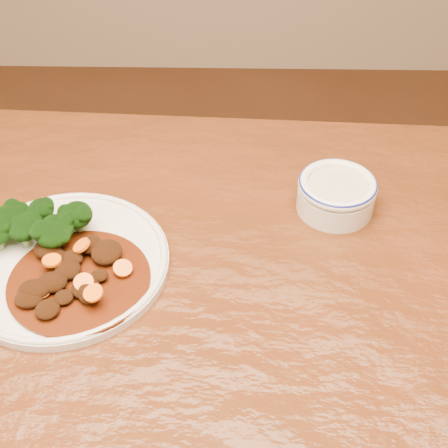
{
  "coord_description": "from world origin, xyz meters",
  "views": [
    {
      "loc": [
        0.05,
        -0.47,
        1.35
      ],
      "look_at": [
        0.04,
        0.15,
        0.77
      ],
      "focal_mm": 50.0,
      "sensor_mm": 36.0,
      "label": 1
    }
  ],
  "objects": [
    {
      "name": "mince_stew",
      "position": [
        -0.15,
        0.05,
        0.77
      ],
      "size": [
        0.18,
        0.18,
        0.03
      ],
      "color": "#4C1908",
      "rests_on": "dinner_plate"
    },
    {
      "name": "dining_table",
      "position": [
        0.0,
        0.0,
        0.67
      ],
      "size": [
        1.54,
        0.97,
        0.75
      ],
      "rotation": [
        0.0,
        0.0,
        -0.05
      ],
      "color": "#52220E",
      "rests_on": "ground"
    },
    {
      "name": "dip_bowl",
      "position": [
        0.2,
        0.21,
        0.78
      ],
      "size": [
        0.11,
        0.11,
        0.05
      ],
      "rotation": [
        0.0,
        0.0,
        -0.13
      ],
      "color": "white",
      "rests_on": "dining_table"
    },
    {
      "name": "dinner_plate",
      "position": [
        -0.17,
        0.09,
        0.76
      ],
      "size": [
        0.27,
        0.27,
        0.02
      ],
      "rotation": [
        0.0,
        0.0,
        -0.11
      ],
      "color": "silver",
      "rests_on": "dining_table"
    },
    {
      "name": "broccoli_florets",
      "position": [
        -0.21,
        0.13,
        0.79
      ],
      "size": [
        0.14,
        0.09,
        0.05
      ],
      "color": "#7CA153",
      "rests_on": "dinner_plate"
    }
  ]
}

